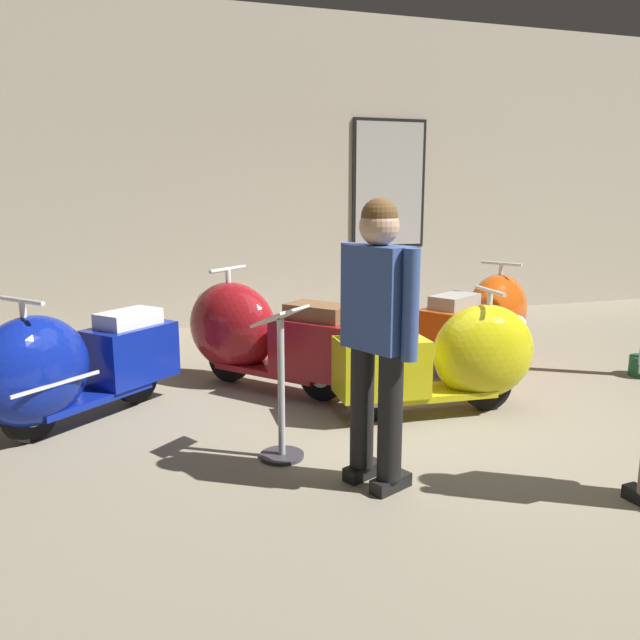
% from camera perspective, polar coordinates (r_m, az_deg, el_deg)
% --- Properties ---
extents(ground_plane, '(60.00, 60.00, 0.00)m').
position_cam_1_polar(ground_plane, '(4.83, 9.17, -8.76)').
color(ground_plane, gray).
extents(showroom_back_wall, '(18.00, 0.24, 3.80)m').
position_cam_1_polar(showroom_back_wall, '(8.18, -3.04, 13.18)').
color(showroom_back_wall, '#BCB29E').
rests_on(showroom_back_wall, ground).
extents(scooter_0, '(1.43, 1.58, 1.02)m').
position_cam_1_polar(scooter_0, '(5.44, -5.67, -1.28)').
color(scooter_0, black).
rests_on(scooter_0, ground).
extents(scooter_1, '(1.51, 1.39, 0.98)m').
position_cam_1_polar(scooter_1, '(4.84, -21.79, -3.91)').
color(scooter_1, black).
rests_on(scooter_1, ground).
extents(scooter_2, '(1.57, 0.55, 0.94)m').
position_cam_1_polar(scooter_2, '(4.88, 11.83, -3.34)').
color(scooter_2, black).
rests_on(scooter_2, ground).
extents(scooter_3, '(1.60, 1.18, 0.97)m').
position_cam_1_polar(scooter_3, '(6.40, 14.54, 0.16)').
color(scooter_3, black).
rests_on(scooter_3, ground).
extents(visitor_1, '(0.36, 0.51, 1.63)m').
position_cam_1_polar(visitor_1, '(3.50, 5.17, -0.44)').
color(visitor_1, black).
rests_on(visitor_1, ground).
extents(info_stanchion, '(0.39, 0.38, 0.98)m').
position_cam_1_polar(info_stanchion, '(4.00, -3.48, -6.91)').
color(info_stanchion, '#333338').
rests_on(info_stanchion, ground).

